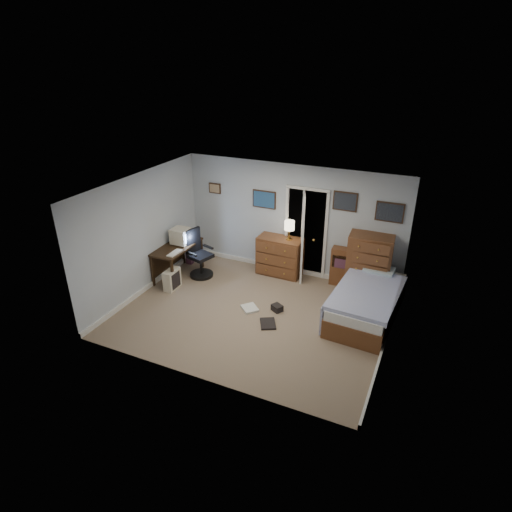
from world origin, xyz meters
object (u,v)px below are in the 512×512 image
at_px(computer_desk, 174,252).
at_px(low_dresser, 280,256).
at_px(office_chair, 199,258).
at_px(tall_dresser, 369,265).
at_px(bed, 366,302).

height_order(computer_desk, low_dresser, low_dresser).
bearing_deg(office_chair, low_dresser, 43.59).
height_order(tall_dresser, bed, tall_dresser).
relative_size(computer_desk, low_dresser, 1.30).
relative_size(low_dresser, bed, 0.46).
relative_size(office_chair, low_dresser, 1.09).
height_order(computer_desk, office_chair, office_chair).
relative_size(computer_desk, office_chair, 1.19).
bearing_deg(computer_desk, bed, 0.46).
distance_m(computer_desk, low_dresser, 2.38).
bearing_deg(bed, computer_desk, -175.36).
height_order(office_chair, bed, office_chair).
relative_size(office_chair, bed, 0.50).
distance_m(office_chair, bed, 3.78).
height_order(computer_desk, bed, computer_desk).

